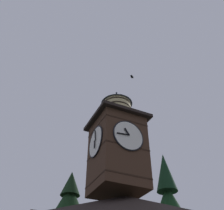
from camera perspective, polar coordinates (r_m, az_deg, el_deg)
clock_tower at (r=20.27m, az=1.09°, el=-7.96°), size 4.07×4.07×8.82m
flying_bird_high at (r=26.61m, az=4.22°, el=5.93°), size 0.47×0.43×0.15m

